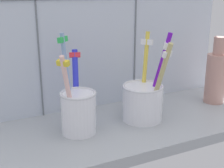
{
  "coord_description": "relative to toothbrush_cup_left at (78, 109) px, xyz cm",
  "views": [
    {
      "loc": [
        -24.02,
        -49.34,
        28.23
      ],
      "look_at": [
        0.0,
        0.51,
        10.29
      ],
      "focal_mm": 50.84,
      "sensor_mm": 36.0,
      "label": 1
    }
  ],
  "objects": [
    {
      "name": "toothbrush_cup_left",
      "position": [
        0.0,
        0.0,
        0.0
      ],
      "size": [
        7.42,
        10.02,
        17.85
      ],
      "color": "white",
      "rests_on": "counter_slab"
    },
    {
      "name": "tile_wall_back",
      "position": [
        6.71,
        11.26,
        15.98
      ],
      "size": [
        64.0,
        2.2,
        45.0
      ],
      "color": "silver",
      "rests_on": "ground"
    },
    {
      "name": "toothbrush_cup_right",
      "position": [
        13.52,
        -0.3,
        -0.37
      ],
      "size": [
        8.79,
        10.82,
        17.4
      ],
      "color": "white",
      "rests_on": "counter_slab"
    },
    {
      "name": "ceramic_vase",
      "position": [
        33.06,
        0.97,
        1.66
      ],
      "size": [
        4.53,
        4.53,
        14.89
      ],
      "color": "tan",
      "rests_on": "counter_slab"
    },
    {
      "name": "counter_slab",
      "position": [
        6.71,
        -0.74,
        -5.52
      ],
      "size": [
        64.0,
        22.0,
        2.0
      ],
      "primitive_type": "cube",
      "color": "#9EA3A8",
      "rests_on": "ground"
    }
  ]
}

